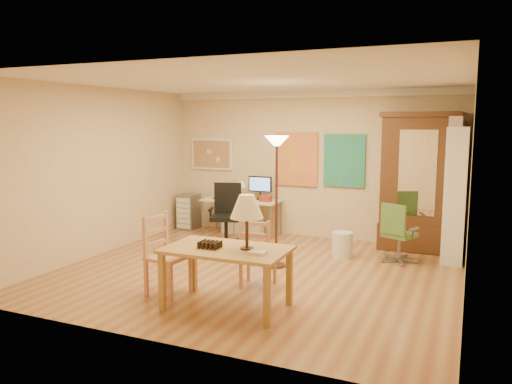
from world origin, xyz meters
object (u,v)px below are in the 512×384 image
at_px(computer_desk, 244,213).
at_px(armoire, 418,191).
at_px(bookshelf, 455,195).
at_px(dining_table, 234,237).
at_px(office_chair_black, 226,229).
at_px(office_chair_green, 398,247).

xyz_separation_m(computer_desk, armoire, (3.16, 0.08, 0.59)).
relative_size(computer_desk, bookshelf, 0.72).
height_order(dining_table, bookshelf, bookshelf).
xyz_separation_m(dining_table, office_chair_black, (-1.42, 2.63, -0.55)).
distance_m(office_chair_black, bookshelf, 3.77).
distance_m(dining_table, office_chair_green, 3.15).
xyz_separation_m(office_chair_black, bookshelf, (3.66, 0.56, 0.74)).
bearing_deg(computer_desk, office_chair_black, -84.34).
distance_m(dining_table, bookshelf, 3.90).
bearing_deg(computer_desk, bookshelf, -5.41).
distance_m(office_chair_black, office_chair_green, 2.90).
bearing_deg(office_chair_green, bookshelf, 31.76).
bearing_deg(dining_table, armoire, 65.56).
xyz_separation_m(dining_table, armoire, (1.65, 3.63, 0.16)).
distance_m(dining_table, office_chair_black, 3.04).
relative_size(armoire, bookshelf, 1.11).
bearing_deg(office_chair_black, bookshelf, 8.71).
height_order(dining_table, office_chair_green, dining_table).
bearing_deg(office_chair_green, computer_desk, 164.52).
relative_size(dining_table, office_chair_black, 1.32).
bearing_deg(office_chair_black, dining_table, -61.59).
bearing_deg(computer_desk, office_chair_green, -15.48).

